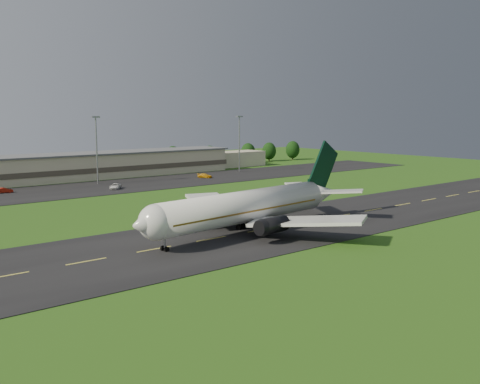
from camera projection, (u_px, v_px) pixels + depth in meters
ground at (261, 231)px, 96.61m from camera, size 360.00×360.00×0.00m
taxiway at (261, 230)px, 96.61m from camera, size 220.00×30.00×0.10m
apron at (93, 188)px, 151.86m from camera, size 260.00×30.00×0.10m
airliner at (247, 207)px, 94.12m from camera, size 51.22×41.91×15.57m
terminal at (80, 167)px, 173.86m from camera, size 145.00×16.00×8.40m
light_mast_centre at (96, 142)px, 159.30m from camera, size 2.40×1.20×20.35m
light_mast_east at (239, 137)px, 193.67m from camera, size 2.40×1.20×20.35m
tree_line at (131, 159)px, 195.67m from camera, size 196.90×8.60×9.58m
service_vehicle_b at (4, 190)px, 142.11m from camera, size 4.43×1.97×1.42m
service_vehicle_c at (115, 186)px, 150.11m from camera, size 5.22×5.72×1.48m
service_vehicle_d at (205, 176)px, 176.28m from camera, size 4.53×5.07×1.41m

